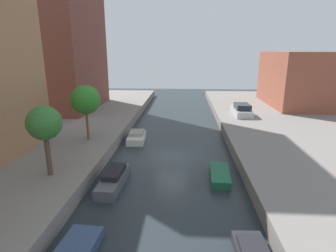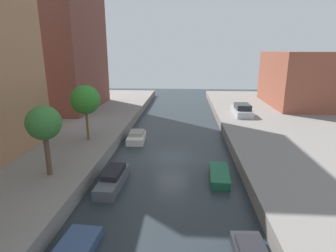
{
  "view_description": "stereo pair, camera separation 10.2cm",
  "coord_description": "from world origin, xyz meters",
  "px_view_note": "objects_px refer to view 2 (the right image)",
  "views": [
    {
      "loc": [
        0.99,
        -21.15,
        8.51
      ],
      "look_at": [
        -0.67,
        5.72,
        1.07
      ],
      "focal_mm": 29.16,
      "sensor_mm": 36.0,
      "label": 1
    },
    {
      "loc": [
        1.09,
        -21.14,
        8.51
      ],
      "look_at": [
        -0.67,
        5.72,
        1.07
      ],
      "focal_mm": 29.16,
      "sensor_mm": 36.0,
      "label": 2
    }
  ],
  "objects_px": {
    "low_block_right": "(306,79)",
    "moored_boat_left_2": "(113,179)",
    "parked_car": "(242,110)",
    "moored_boat_left_3": "(137,137)",
    "street_tree_1": "(44,124)",
    "moored_boat_right_2": "(219,175)",
    "street_tree_2": "(85,100)"
  },
  "relations": [
    {
      "from": "moored_boat_left_2",
      "to": "street_tree_1",
      "type": "bearing_deg",
      "value": -169.35
    },
    {
      "from": "street_tree_1",
      "to": "moored_boat_right_2",
      "type": "height_order",
      "value": "street_tree_1"
    },
    {
      "from": "low_block_right",
      "to": "street_tree_2",
      "type": "distance_m",
      "value": 30.93
    },
    {
      "from": "parked_car",
      "to": "moored_boat_left_3",
      "type": "bearing_deg",
      "value": -146.32
    },
    {
      "from": "moored_boat_right_2",
      "to": "moored_boat_left_3",
      "type": "bearing_deg",
      "value": 132.57
    },
    {
      "from": "low_block_right",
      "to": "street_tree_2",
      "type": "xyz_separation_m",
      "value": [
        -25.36,
        -17.71,
        -0.18
      ]
    },
    {
      "from": "street_tree_2",
      "to": "parked_car",
      "type": "bearing_deg",
      "value": 34.58
    },
    {
      "from": "low_block_right",
      "to": "street_tree_1",
      "type": "bearing_deg",
      "value": -135.76
    },
    {
      "from": "moored_boat_left_2",
      "to": "parked_car",
      "type": "bearing_deg",
      "value": 55.73
    },
    {
      "from": "low_block_right",
      "to": "street_tree_1",
      "type": "distance_m",
      "value": 35.4
    },
    {
      "from": "moored_boat_left_2",
      "to": "moored_boat_left_3",
      "type": "bearing_deg",
      "value": 90.48
    },
    {
      "from": "parked_car",
      "to": "moored_boat_right_2",
      "type": "xyz_separation_m",
      "value": [
        -4.39,
        -15.41,
        -1.31
      ]
    },
    {
      "from": "moored_boat_left_3",
      "to": "moored_boat_right_2",
      "type": "distance_m",
      "value": 10.51
    },
    {
      "from": "moored_boat_left_3",
      "to": "street_tree_2",
      "type": "bearing_deg",
      "value": -142.78
    },
    {
      "from": "parked_car",
      "to": "moored_boat_right_2",
      "type": "bearing_deg",
      "value": -105.91
    },
    {
      "from": "low_block_right",
      "to": "moored_boat_left_2",
      "type": "relative_size",
      "value": 3.01
    },
    {
      "from": "street_tree_1",
      "to": "moored_boat_left_2",
      "type": "xyz_separation_m",
      "value": [
        3.81,
        0.72,
        -3.86
      ]
    },
    {
      "from": "moored_boat_left_2",
      "to": "moored_boat_left_3",
      "type": "relative_size",
      "value": 1.27
    },
    {
      "from": "street_tree_2",
      "to": "moored_boat_left_3",
      "type": "xyz_separation_m",
      "value": [
        3.73,
        2.84,
        -4.11
      ]
    },
    {
      "from": "street_tree_2",
      "to": "moored_boat_left_3",
      "type": "distance_m",
      "value": 6.24
    },
    {
      "from": "street_tree_2",
      "to": "parked_car",
      "type": "relative_size",
      "value": 1.04
    },
    {
      "from": "moored_boat_left_2",
      "to": "street_tree_2",
      "type": "bearing_deg",
      "value": 121.29
    },
    {
      "from": "parked_car",
      "to": "moored_boat_left_2",
      "type": "height_order",
      "value": "parked_car"
    },
    {
      "from": "low_block_right",
      "to": "parked_car",
      "type": "xyz_separation_m",
      "value": [
        -10.12,
        -7.2,
        -3.11
      ]
    },
    {
      "from": "parked_car",
      "to": "moored_boat_right_2",
      "type": "relative_size",
      "value": 1.31
    },
    {
      "from": "street_tree_1",
      "to": "moored_boat_left_3",
      "type": "bearing_deg",
      "value": 69.19
    },
    {
      "from": "moored_boat_left_2",
      "to": "moored_boat_right_2",
      "type": "height_order",
      "value": "moored_boat_left_2"
    },
    {
      "from": "parked_car",
      "to": "moored_boat_right_2",
      "type": "distance_m",
      "value": 16.08
    },
    {
      "from": "street_tree_1",
      "to": "parked_car",
      "type": "relative_size",
      "value": 0.96
    },
    {
      "from": "street_tree_2",
      "to": "moored_boat_left_2",
      "type": "bearing_deg",
      "value": -58.71
    },
    {
      "from": "low_block_right",
      "to": "street_tree_1",
      "type": "relative_size",
      "value": 2.9
    },
    {
      "from": "low_block_right",
      "to": "parked_car",
      "type": "distance_m",
      "value": 12.8
    }
  ]
}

